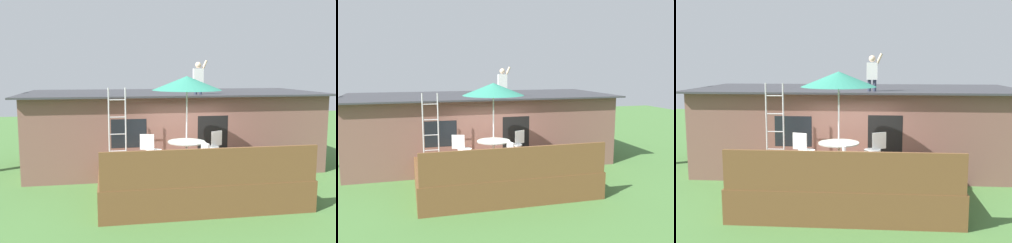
% 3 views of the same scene
% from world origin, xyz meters
% --- Properties ---
extents(ground_plane, '(40.00, 40.00, 0.00)m').
position_xyz_m(ground_plane, '(0.00, 0.00, 0.00)').
color(ground_plane, '#477538').
extents(house, '(10.50, 4.50, 2.71)m').
position_xyz_m(house, '(0.00, 3.60, 1.36)').
color(house, brown).
rests_on(house, ground).
extents(deck, '(5.32, 3.52, 0.80)m').
position_xyz_m(deck, '(0.00, 0.00, 0.40)').
color(deck, brown).
rests_on(deck, ground).
extents(deck_railing, '(5.22, 0.08, 0.90)m').
position_xyz_m(deck_railing, '(0.00, -1.71, 1.25)').
color(deck_railing, brown).
rests_on(deck_railing, deck).
extents(patio_table, '(1.04, 1.04, 0.74)m').
position_xyz_m(patio_table, '(-0.24, 0.04, 1.39)').
color(patio_table, silver).
rests_on(patio_table, deck).
extents(patio_umbrella, '(1.90, 1.90, 2.54)m').
position_xyz_m(patio_umbrella, '(-0.24, 0.04, 3.15)').
color(patio_umbrella, silver).
rests_on(patio_umbrella, deck).
extents(step_ladder, '(0.52, 0.04, 2.20)m').
position_xyz_m(step_ladder, '(-2.10, 0.93, 1.90)').
color(step_ladder, silver).
rests_on(step_ladder, deck).
extents(person_figure, '(0.47, 0.20, 1.11)m').
position_xyz_m(person_figure, '(0.57, 2.02, 3.32)').
color(person_figure, '#33384C').
rests_on(person_figure, house).
extents(patio_chair_left, '(0.61, 0.44, 0.92)m').
position_xyz_m(patio_chair_left, '(-1.19, 0.32, 1.26)').
color(patio_chair_left, silver).
rests_on(patio_chair_left, deck).
extents(patio_chair_right, '(0.58, 0.44, 0.92)m').
position_xyz_m(patio_chair_right, '(0.67, 0.52, 1.26)').
color(patio_chair_right, silver).
rests_on(patio_chair_right, deck).
extents(patio_chair_near, '(0.44, 0.62, 0.92)m').
position_xyz_m(patio_chair_near, '(-0.05, -0.98, 1.26)').
color(patio_chair_near, silver).
rests_on(patio_chair_near, deck).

